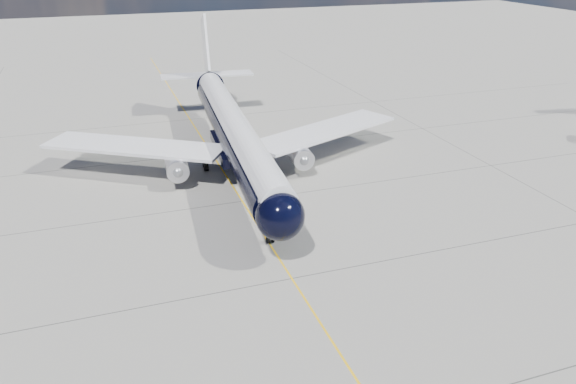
# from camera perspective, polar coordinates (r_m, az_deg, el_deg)

# --- Properties ---
(ground) EXTENTS (320.00, 320.00, 0.00)m
(ground) POSITION_cam_1_polar(r_m,az_deg,el_deg) (61.22, -5.86, 0.94)
(ground) COLOR gray
(ground) RESTS_ON ground
(taxiway_centerline) EXTENTS (0.16, 160.00, 0.01)m
(taxiway_centerline) POSITION_cam_1_polar(r_m,az_deg,el_deg) (56.78, -4.66, -0.94)
(taxiway_centerline) COLOR #F1B50C
(taxiway_centerline) RESTS_ON ground
(main_airliner) EXTENTS (41.82, 51.05, 14.74)m
(main_airliner) POSITION_cam_1_polar(r_m,az_deg,el_deg) (64.08, -5.62, 6.39)
(main_airliner) COLOR black
(main_airliner) RESTS_ON ground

